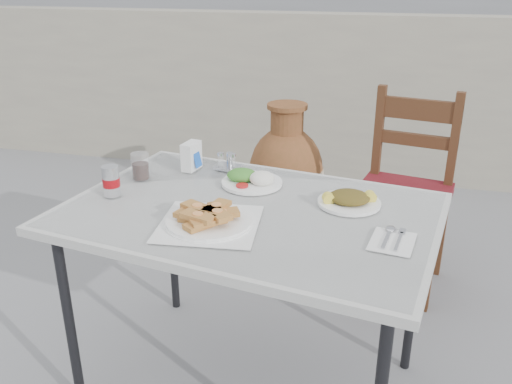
% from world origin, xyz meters
% --- Properties ---
extents(cafe_table, '(1.36, 1.03, 0.75)m').
position_xyz_m(cafe_table, '(0.15, 0.05, 0.70)').
color(cafe_table, black).
rests_on(cafe_table, ground).
extents(pide_plate, '(0.34, 0.34, 0.06)m').
position_xyz_m(pide_plate, '(0.06, -0.10, 0.78)').
color(pide_plate, white).
rests_on(pide_plate, cafe_table).
extents(salad_rice_plate, '(0.23, 0.23, 0.06)m').
position_xyz_m(salad_rice_plate, '(0.10, 0.26, 0.77)').
color(salad_rice_plate, white).
rests_on(salad_rice_plate, cafe_table).
extents(salad_chopped_plate, '(0.22, 0.22, 0.05)m').
position_xyz_m(salad_chopped_plate, '(0.48, 0.16, 0.77)').
color(salad_chopped_plate, white).
rests_on(salad_chopped_plate, cafe_table).
extents(soda_can, '(0.06, 0.06, 0.11)m').
position_xyz_m(soda_can, '(-0.35, 0.04, 0.81)').
color(soda_can, '#BCBDC1').
rests_on(soda_can, cafe_table).
extents(cola_glass, '(0.07, 0.07, 0.10)m').
position_xyz_m(cola_glass, '(-0.32, 0.22, 0.80)').
color(cola_glass, white).
rests_on(cola_glass, cafe_table).
extents(napkin_holder, '(0.07, 0.10, 0.11)m').
position_xyz_m(napkin_holder, '(-0.17, 0.36, 0.81)').
color(napkin_holder, white).
rests_on(napkin_holder, cafe_table).
extents(condiment_caddy, '(0.11, 0.10, 0.07)m').
position_xyz_m(condiment_caddy, '(-0.03, 0.40, 0.78)').
color(condiment_caddy, '#BABAC1').
rests_on(condiment_caddy, cafe_table).
extents(cutlery_napkin, '(0.15, 0.18, 0.01)m').
position_xyz_m(cutlery_napkin, '(0.62, -0.07, 0.76)').
color(cutlery_napkin, white).
rests_on(cutlery_napkin, cafe_table).
extents(chair, '(0.51, 0.51, 0.97)m').
position_xyz_m(chair, '(0.69, 0.98, 0.50)').
color(chair, '#3E2011').
rests_on(chair, ground).
extents(terracotta_urn, '(0.45, 0.45, 0.79)m').
position_xyz_m(terracotta_urn, '(0.02, 1.42, 0.37)').
color(terracotta_urn, brown).
rests_on(terracotta_urn, ground).
extents(back_wall, '(6.00, 0.25, 1.20)m').
position_xyz_m(back_wall, '(0.00, 2.50, 0.60)').
color(back_wall, '#9B9581').
rests_on(back_wall, ground).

